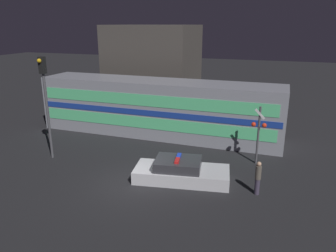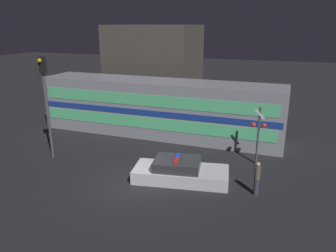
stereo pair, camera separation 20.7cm
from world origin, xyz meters
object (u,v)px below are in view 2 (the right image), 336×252
at_px(traffic_light_corner, 45,92).
at_px(pedestrian, 257,178).
at_px(police_car, 180,172).
at_px(crossing_signal_near, 258,131).
at_px(train, 159,108).

bearing_deg(traffic_light_corner, pedestrian, -2.15).
bearing_deg(traffic_light_corner, police_car, -1.79).
bearing_deg(police_car, crossing_signal_near, 34.85).
xyz_separation_m(crossing_signal_near, traffic_light_corner, (-11.24, -3.06, 1.93)).
bearing_deg(police_car, pedestrian, -12.72).
xyz_separation_m(train, pedestrian, (7.31, -6.49, -1.07)).
xyz_separation_m(pedestrian, crossing_signal_near, (-0.35, 3.49, 1.11)).
bearing_deg(crossing_signal_near, traffic_light_corner, -164.79).
distance_m(police_car, traffic_light_corner, 8.61).
relative_size(train, crossing_signal_near, 5.14).
bearing_deg(train, crossing_signal_near, -23.28).
bearing_deg(pedestrian, crossing_signal_near, 95.67).
bearing_deg(train, pedestrian, -41.60).
relative_size(crossing_signal_near, traffic_light_corner, 0.56).
bearing_deg(pedestrian, train, 138.40).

